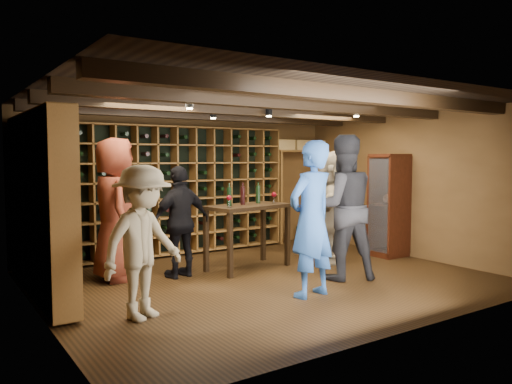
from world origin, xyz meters
TOP-DOWN VIEW (x-y plane):
  - ground at (0.00, 0.00)m, footprint 6.00×6.00m
  - room_shell at (0.00, 0.05)m, footprint 6.00×6.00m
  - wine_rack_back at (-0.52, 2.33)m, footprint 4.65×0.30m
  - wine_rack_left at (-2.83, 0.82)m, footprint 0.30×2.65m
  - crate_shelf at (2.41, 2.32)m, footprint 1.20×0.32m
  - display_cabinet at (2.71, 0.20)m, footprint 0.55×0.50m
  - man_blue_shirt at (-0.05, -0.99)m, footprint 0.77×0.57m
  - man_grey_suit at (0.90, -0.55)m, footprint 1.21×1.08m
  - guest_red_floral at (-1.78, 1.17)m, footprint 0.79×1.07m
  - guest_woman_black at (-0.95, 0.81)m, footprint 0.99×0.54m
  - guest_khaki at (-2.09, -0.66)m, footprint 1.22×0.98m
  - guest_beige at (1.54, 0.42)m, footprint 1.52×1.63m
  - tasting_table at (0.14, 0.73)m, footprint 1.41×0.88m

SIDE VIEW (x-z plane):
  - ground at x=0.00m, z-range 0.00..0.00m
  - guest_woman_black at x=-0.95m, z-range 0.00..1.60m
  - guest_khaki at x=-2.09m, z-range 0.00..1.64m
  - display_cabinet at x=2.71m, z-range -0.02..1.73m
  - tasting_table at x=0.14m, z-range 0.23..1.50m
  - guest_beige at x=1.54m, z-range 0.00..1.83m
  - man_blue_shirt at x=-0.05m, z-range 0.00..1.93m
  - guest_red_floral at x=-1.78m, z-range 0.00..2.00m
  - man_grey_suit at x=0.90m, z-range 0.00..2.04m
  - wine_rack_back at x=-0.52m, z-range 0.05..2.25m
  - wine_rack_left at x=-2.83m, z-range 0.05..2.25m
  - crate_shelf at x=2.41m, z-range 0.54..2.60m
  - room_shell at x=0.00m, z-range -0.58..5.42m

